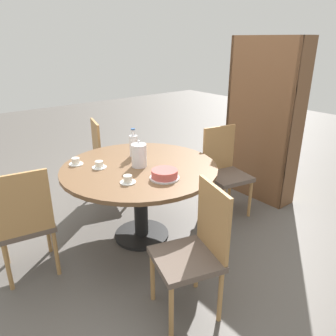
{
  "coord_description": "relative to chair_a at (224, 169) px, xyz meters",
  "views": [
    {
      "loc": [
        2.34,
        -1.54,
        1.84
      ],
      "look_at": [
        0.0,
        0.34,
        0.64
      ],
      "focal_mm": 35.0,
      "sensor_mm": 36.0,
      "label": 1
    }
  ],
  "objects": [
    {
      "name": "chair_c",
      "position": [
        -0.24,
        -2.04,
        0.0
      ],
      "size": [
        0.48,
        0.48,
        0.95
      ],
      "rotation": [
        0.0,
        0.0,
        4.55
      ],
      "color": "#A87A47",
      "rests_on": "ground_plane"
    },
    {
      "name": "cup_b",
      "position": [
        -0.33,
        -1.32,
        0.27
      ],
      "size": [
        0.13,
        0.13,
        0.06
      ],
      "color": "silver",
      "rests_on": "dining_table"
    },
    {
      "name": "chair_d",
      "position": [
        0.86,
        -1.25,
        0.0
      ],
      "size": [
        0.52,
        0.52,
        0.95
      ],
      "rotation": [
        0.0,
        0.0,
        5.99
      ],
      "color": "#A87A47",
      "rests_on": "ground_plane"
    },
    {
      "name": "dining_table",
      "position": [
        -0.14,
        -1.02,
        0.12
      ],
      "size": [
        1.43,
        1.43,
        0.75
      ],
      "color": "black",
      "rests_on": "ground_plane"
    },
    {
      "name": "ground_plane",
      "position": [
        -0.14,
        -1.02,
        -0.5
      ],
      "size": [
        14.0,
        14.0,
        0.0
      ],
      "primitive_type": "plane",
      "color": "#56514C"
    },
    {
      "name": "bookshelf",
      "position": [
        -0.03,
        0.64,
        0.39
      ],
      "size": [
        0.88,
        0.28,
        1.87
      ],
      "rotation": [
        0.0,
        0.0,
        3.14
      ],
      "color": "brown",
      "rests_on": "ground_plane"
    },
    {
      "name": "cup_c",
      "position": [
        -0.54,
        -1.45,
        0.27
      ],
      "size": [
        0.13,
        0.13,
        0.06
      ],
      "color": "silver",
      "rests_on": "dining_table"
    },
    {
      "name": "chair_a",
      "position": [
        0.0,
        0.0,
        0.0
      ],
      "size": [
        0.5,
        0.5,
        0.95
      ],
      "rotation": [
        0.0,
        0.0,
        1.37
      ],
      "color": "#A87A47",
      "rests_on": "ground_plane"
    },
    {
      "name": "cake_main",
      "position": [
        0.23,
        -1.01,
        0.28
      ],
      "size": [
        0.25,
        0.25,
        0.08
      ],
      "color": "silver",
      "rests_on": "dining_table"
    },
    {
      "name": "water_bottle",
      "position": [
        -0.4,
        -0.9,
        0.36
      ],
      "size": [
        0.08,
        0.08,
        0.28
      ],
      "color": "silver",
      "rests_on": "dining_table"
    },
    {
      "name": "chair_b",
      "position": [
        -1.14,
        -0.8,
        0.0
      ],
      "size": [
        0.52,
        0.52,
        0.95
      ],
      "rotation": [
        0.0,
        0.0,
        2.86
      ],
      "color": "#A87A47",
      "rests_on": "ground_plane"
    },
    {
      "name": "cup_a",
      "position": [
        0.11,
        -1.3,
        0.27
      ],
      "size": [
        0.13,
        0.13,
        0.06
      ],
      "color": "silver",
      "rests_on": "dining_table"
    },
    {
      "name": "coffee_pot",
      "position": [
        -0.14,
        -1.02,
        0.36
      ],
      "size": [
        0.14,
        0.14,
        0.25
      ],
      "color": "silver",
      "rests_on": "dining_table"
    }
  ]
}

